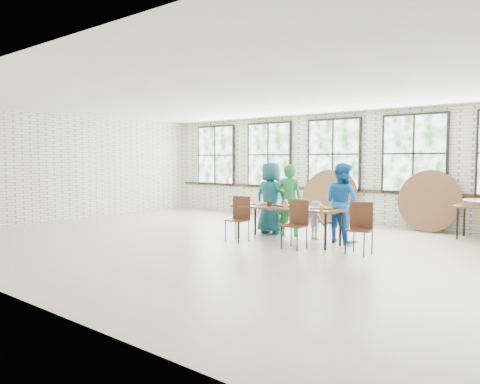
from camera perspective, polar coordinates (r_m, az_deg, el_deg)
The scene contains 11 objects.
room at distance 13.15m, azimuth 11.33°, elevation 4.33°, with size 12.00×12.00×12.00m.
dining_table at distance 9.87m, azimuth 5.77°, elevation -2.10°, with size 2.46×0.99×0.74m.
chair_near_left at distance 9.97m, azimuth -0.08°, elevation -2.78°, with size 0.48×0.47×0.95m.
chair_near_right at distance 9.20m, azimuth 6.92°, elevation -3.37°, with size 0.45×0.43×0.95m.
chair_spare at distance 8.89m, azimuth 14.45°, elevation -3.73°, with size 0.50×0.49×0.95m.
adult_teal at distance 10.89m, azimuth 3.79°, elevation -0.73°, with size 0.82×0.53×1.67m, color #1D636E.
adult_green at distance 10.61m, azimuth 6.02°, elevation -1.00°, with size 0.59×0.39×1.63m, color #207A39.
toddler at distance 10.29m, azimuth 9.20°, elevation -3.40°, with size 0.54×0.31×0.84m, color #151743.
adult_blue at distance 9.94m, azimuth 12.32°, elevation -1.31°, with size 0.81×0.63×1.66m, color blue.
tabletop_clutter at distance 9.79m, azimuth 6.16°, elevation -1.70°, with size 2.00×0.60×0.11m.
round_tops_leaning at distance 12.64m, azimuth 14.34°, elevation -0.66°, with size 4.20×0.52×1.49m.
Camera 1 is at (6.24, -7.14, 1.73)m, focal length 35.00 mm.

